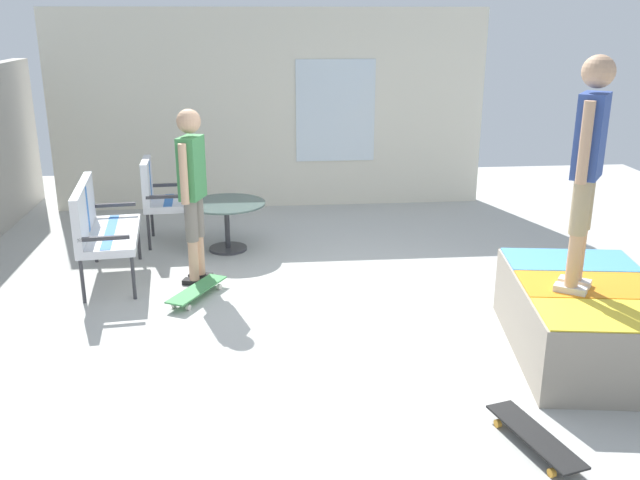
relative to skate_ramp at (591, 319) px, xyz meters
name	(u,v)px	position (x,y,z in m)	size (l,w,h in m)	color
ground_plane	(337,313)	(1.08, 1.93, -0.35)	(12.00, 12.00, 0.10)	#B2B2AD
house_facade	(271,110)	(4.88, 2.41, 1.06)	(0.23, 6.00, 2.73)	silver
skate_ramp	(591,319)	(0.00, 0.00, 0.00)	(2.00, 2.15, 0.60)	gray
patio_bench	(98,223)	(2.04, 4.27, 0.31)	(1.30, 0.68, 1.02)	#38383D
patio_chair_near_house	(159,193)	(3.25, 3.81, 0.31)	(0.65, 0.59, 1.02)	#38383D
patio_table	(227,217)	(2.89, 3.00, 0.10)	(0.90, 0.90, 0.57)	#38383D
person_watching	(192,183)	(1.91, 3.28, 0.74)	(0.46, 0.31, 1.77)	black
person_skater	(588,157)	(-0.07, 0.22, 1.34)	(0.41, 0.36, 1.77)	silver
skateboard_by_bench	(197,290)	(1.45, 3.25, -0.22)	(0.80, 0.56, 0.10)	#3F8C4C
skateboard_spare	(535,436)	(-1.23, 0.93, -0.22)	(0.82, 0.40, 0.10)	black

